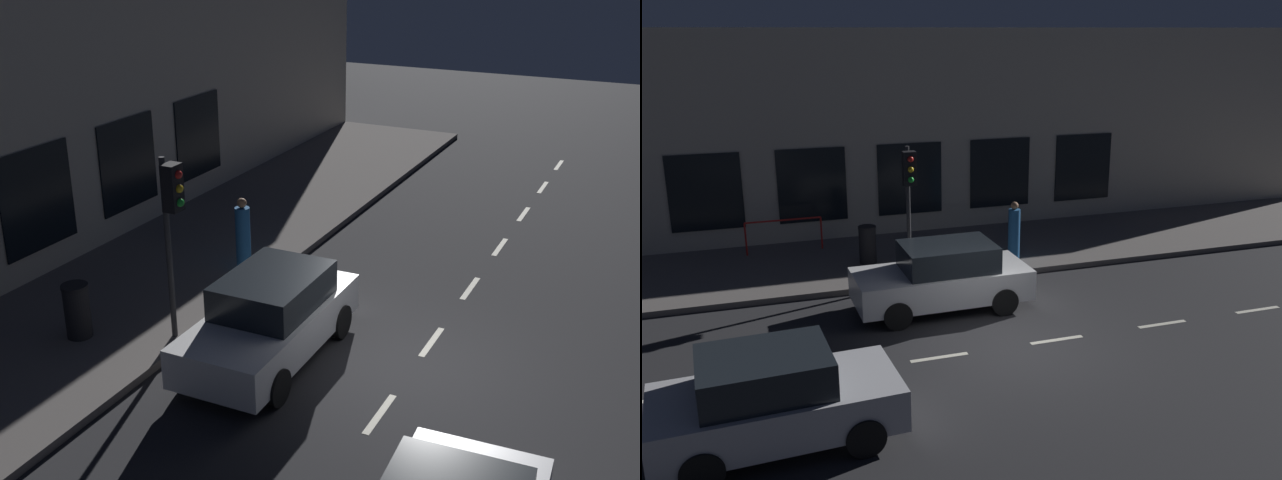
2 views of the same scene
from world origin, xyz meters
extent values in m
plane|color=#232326|center=(0.00, 0.00, 0.00)|extent=(60.00, 60.00, 0.00)
cube|color=#5B5654|center=(6.25, 0.00, 0.07)|extent=(4.50, 32.00, 0.15)
cube|color=beige|center=(8.80, 0.00, 3.18)|extent=(0.60, 32.00, 6.36)
cube|color=black|center=(8.47, -6.00, 1.86)|extent=(0.04, 2.02, 2.21)
cube|color=black|center=(8.47, -3.00, 1.86)|extent=(0.04, 2.02, 2.21)
cube|color=black|center=(8.47, 0.00, 1.86)|extent=(0.04, 2.02, 2.21)
cube|color=beige|center=(0.00, -14.00, 0.00)|extent=(0.12, 1.20, 0.01)
cube|color=beige|center=(0.00, -11.40, 0.00)|extent=(0.12, 1.20, 0.01)
cube|color=beige|center=(0.00, -8.80, 0.00)|extent=(0.12, 1.20, 0.01)
cube|color=beige|center=(0.00, -6.20, 0.00)|extent=(0.12, 1.20, 0.01)
cube|color=beige|center=(0.00, -3.60, 0.00)|extent=(0.12, 1.20, 0.01)
cube|color=beige|center=(0.00, -1.00, 0.00)|extent=(0.12, 1.20, 0.01)
cube|color=beige|center=(0.00, 1.60, 0.00)|extent=(0.12, 1.20, 0.01)
cylinder|color=#2D2D30|center=(4.29, 1.11, 1.87)|extent=(0.11, 0.11, 3.43)
cube|color=black|center=(4.11, 1.11, 3.06)|extent=(0.26, 0.32, 0.84)
sphere|color=red|center=(3.97, 1.11, 3.31)|extent=(0.15, 0.15, 0.15)
sphere|color=gold|center=(3.97, 1.11, 3.06)|extent=(0.15, 0.15, 0.15)
sphere|color=green|center=(3.97, 1.11, 2.81)|extent=(0.15, 0.15, 0.15)
cube|color=silver|center=(2.43, 0.82, 0.63)|extent=(1.76, 4.08, 0.70)
cube|color=black|center=(2.43, 0.66, 1.28)|extent=(1.54, 2.13, 0.60)
cylinder|color=black|center=(1.61, 2.07, 0.32)|extent=(0.23, 0.64, 0.64)
cylinder|color=black|center=(3.21, 2.09, 0.32)|extent=(0.23, 0.64, 0.64)
cylinder|color=black|center=(1.64, -0.45, 0.32)|extent=(0.23, 0.64, 0.64)
cylinder|color=black|center=(3.24, -0.43, 0.32)|extent=(0.23, 0.64, 0.64)
cylinder|color=#1E5189|center=(4.61, -1.91, 0.91)|extent=(0.44, 0.44, 1.51)
sphere|color=#936B4C|center=(4.61, -1.91, 1.77)|extent=(0.21, 0.21, 0.21)
cube|color=#936B4C|center=(4.66, -1.99, 1.77)|extent=(0.07, 0.06, 0.06)
cylinder|color=black|center=(5.87, 1.89, 0.64)|extent=(0.47, 0.47, 0.98)
cylinder|color=black|center=(5.87, 1.89, 1.16)|extent=(0.49, 0.49, 0.06)
camera|label=1|loc=(-3.77, 11.55, 7.22)|focal=44.21mm
camera|label=2|loc=(-12.16, 5.18, 6.33)|focal=39.05mm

